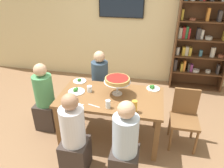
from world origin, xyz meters
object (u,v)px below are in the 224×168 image
object	(u,v)px
television	(121,3)
salad_plate_far_diner	(76,91)
diner_near_left	(74,139)
beer_glass_amber_tall	(134,106)
dining_table	(111,102)
cutlery_fork_near	(94,106)
cutlery_knife_near	(77,104)
deep_dish_pizza_stand	(117,80)
salad_plate_spare	(153,88)
bookshelf	(202,38)
diner_head_west	(46,101)
diner_near_right	(125,149)
diner_far_left	(100,85)
chair_head_east	(185,115)
salad_plate_near_diner	(80,81)
water_glass_clear_near	(90,89)
water_glass_clear_far	(108,104)

from	to	relation	value
television	salad_plate_far_diner	size ratio (longest dim) A/B	3.87
diner_near_left	beer_glass_amber_tall	xyz separation A→B (m)	(0.70, 0.39, 0.33)
diner_near_left	dining_table	bearing A→B (deg)	-24.17
cutlery_fork_near	cutlery_knife_near	world-z (taller)	same
deep_dish_pizza_stand	salad_plate_spare	distance (m)	0.61
deep_dish_pizza_stand	salad_plate_spare	size ratio (longest dim) A/B	1.90
television	salad_plate_far_diner	world-z (taller)	television
bookshelf	diner_head_west	bearing A→B (deg)	-142.41
diner_near_right	salad_plate_far_diner	distance (m)	1.18
bookshelf	television	distance (m)	1.83
salad_plate_spare	cutlery_knife_near	bearing A→B (deg)	-146.88
diner_far_left	beer_glass_amber_tall	world-z (taller)	diner_far_left
salad_plate_far_diner	beer_glass_amber_tall	bearing A→B (deg)	-19.92
chair_head_east	cutlery_fork_near	distance (m)	1.34
cutlery_knife_near	dining_table	bearing A→B (deg)	30.84
diner_near_right	salad_plate_near_diner	size ratio (longest dim) A/B	5.33
dining_table	beer_glass_amber_tall	xyz separation A→B (m)	(0.38, -0.31, 0.18)
diner_near_right	cutlery_knife_near	bearing A→B (deg)	59.69
television	diner_near_left	distance (m)	3.09
dining_table	diner_near_right	bearing A→B (deg)	-65.77
diner_head_west	water_glass_clear_near	world-z (taller)	diner_head_west
diner_far_left	beer_glass_amber_tall	xyz separation A→B (m)	(0.74, -1.06, 0.33)
diner_near_left	diner_head_west	bearing A→B (deg)	46.27
chair_head_east	dining_table	bearing A→B (deg)	5.43
diner_far_left	salad_plate_spare	bearing A→B (deg)	67.06
television	beer_glass_amber_tall	size ratio (longest dim) A/B	5.93
beer_glass_amber_tall	cutlery_knife_near	xyz separation A→B (m)	(-0.78, 0.01, -0.08)
deep_dish_pizza_stand	cutlery_knife_near	bearing A→B (deg)	-140.87
deep_dish_pizza_stand	dining_table	bearing A→B (deg)	-133.20
dining_table	diner_head_west	world-z (taller)	diner_head_west
deep_dish_pizza_stand	salad_plate_near_diner	distance (m)	0.76
bookshelf	deep_dish_pizza_stand	bearing A→B (deg)	-126.36
salad_plate_far_diner	cutlery_fork_near	world-z (taller)	salad_plate_far_diner
beer_glass_amber_tall	dining_table	bearing A→B (deg)	140.43
cutlery_fork_near	diner_far_left	bearing A→B (deg)	116.31
bookshelf	cutlery_knife_near	distance (m)	3.02
dining_table	chair_head_east	size ratio (longest dim) A/B	1.74
dining_table	cutlery_fork_near	distance (m)	0.35
beer_glass_amber_tall	deep_dish_pizza_stand	bearing A→B (deg)	126.72
salad_plate_far_diner	deep_dish_pizza_stand	bearing A→B (deg)	6.39
bookshelf	diner_near_right	xyz separation A→B (m)	(-1.17, -2.75, -0.65)
diner_near_left	cutlery_fork_near	xyz separation A→B (m)	(0.15, 0.42, 0.25)
water_glass_clear_near	cutlery_fork_near	size ratio (longest dim) A/B	0.52
dining_table	diner_head_west	bearing A→B (deg)	178.74
salad_plate_far_diner	beer_glass_amber_tall	world-z (taller)	beer_glass_amber_tall
water_glass_clear_far	cutlery_fork_near	distance (m)	0.20
water_glass_clear_far	diner_near_left	bearing A→B (deg)	-129.73
diner_far_left	chair_head_east	bearing A→B (deg)	66.06
diner_near_right	water_glass_clear_far	world-z (taller)	diner_near_right
diner_head_west	deep_dish_pizza_stand	distance (m)	1.26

